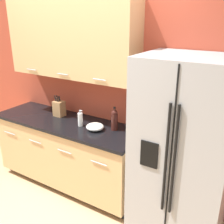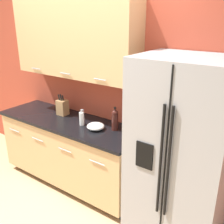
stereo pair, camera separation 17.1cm
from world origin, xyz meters
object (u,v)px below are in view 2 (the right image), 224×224
(soap_dispenser, at_px, (82,118))
(mixing_bowl, at_px, (96,126))
(refrigerator, at_px, (180,155))
(wine_bottle, at_px, (115,119))
(knife_block, at_px, (62,107))

(soap_dispenser, height_order, mixing_bowl, soap_dispenser)
(refrigerator, xyz_separation_m, mixing_bowl, (-1.03, 0.01, 0.02))
(soap_dispenser, xyz_separation_m, mixing_bowl, (0.21, -0.01, -0.05))
(soap_dispenser, bearing_deg, refrigerator, -0.93)
(refrigerator, bearing_deg, mixing_bowl, 179.18)
(refrigerator, bearing_deg, wine_bottle, 171.11)
(refrigerator, height_order, mixing_bowl, refrigerator)
(refrigerator, relative_size, soap_dispenser, 9.12)
(knife_block, bearing_deg, refrigerator, -4.62)
(soap_dispenser, distance_m, mixing_bowl, 0.22)
(knife_block, xyz_separation_m, wine_bottle, (0.84, -0.00, 0.03))
(soap_dispenser, bearing_deg, wine_bottle, 15.39)
(mixing_bowl, bearing_deg, soap_dispenser, 178.56)
(wine_bottle, xyz_separation_m, soap_dispenser, (-0.40, -0.11, -0.04))
(soap_dispenser, bearing_deg, mixing_bowl, -1.44)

